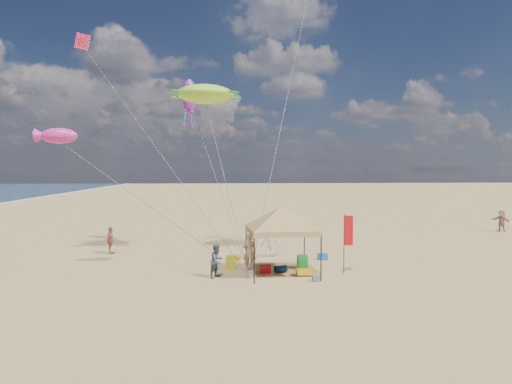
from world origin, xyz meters
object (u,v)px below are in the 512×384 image
at_px(canopy_tent, 281,209).
at_px(feather_flag, 347,234).
at_px(beach_cart, 306,272).
at_px(chair_green, 302,262).
at_px(cooler_red, 265,269).
at_px(person_far_a, 110,240).
at_px(person_near_c, 270,242).
at_px(chair_yellow, 231,262).
at_px(person_near_a, 249,252).
at_px(person_near_b, 217,261).
at_px(cooler_blue, 323,257).
at_px(person_far_c, 501,221).

xyz_separation_m(canopy_tent, feather_flag, (3.30, -0.09, -1.27)).
height_order(canopy_tent, beach_cart, canopy_tent).
bearing_deg(chair_green, cooler_red, -158.21).
relative_size(beach_cart, person_far_a, 0.54).
xyz_separation_m(feather_flag, person_near_c, (-3.35, 4.50, -1.08)).
relative_size(chair_green, beach_cart, 0.78).
bearing_deg(feather_flag, chair_yellow, 166.42).
height_order(person_near_a, person_near_c, person_near_a).
xyz_separation_m(beach_cart, person_near_b, (-4.32, 0.02, 0.61)).
distance_m(canopy_tent, cooler_red, 3.17).
distance_m(person_near_c, person_far_a, 9.81).
bearing_deg(cooler_red, beach_cart, -21.15).
xyz_separation_m(chair_green, person_near_b, (-4.44, -1.54, 0.46)).
relative_size(cooler_blue, person_near_b, 0.33).
relative_size(feather_flag, person_near_b, 1.83).
height_order(canopy_tent, person_near_c, canopy_tent).
relative_size(cooler_red, person_far_c, 0.29).
xyz_separation_m(feather_flag, person_far_a, (-13.04, 6.06, -1.14)).
distance_m(person_near_c, person_far_c, 22.16).
bearing_deg(beach_cart, person_near_b, 179.77).
bearing_deg(cooler_red, person_far_a, 147.82).
height_order(cooler_blue, chair_yellow, chair_yellow).
relative_size(canopy_tent, person_near_b, 3.91).
relative_size(cooler_red, chair_green, 0.77).
distance_m(cooler_red, person_near_b, 2.59).
height_order(person_near_a, person_near_b, person_near_a).
xyz_separation_m(cooler_red, beach_cart, (1.91, -0.74, 0.01)).
height_order(cooler_blue, person_far_a, person_far_a).
bearing_deg(person_near_b, beach_cart, -52.31).
distance_m(feather_flag, beach_cart, 2.81).
distance_m(feather_flag, chair_yellow, 6.17).
distance_m(cooler_blue, person_near_a, 4.99).
bearing_deg(person_far_a, person_near_a, -142.02).
bearing_deg(person_near_c, feather_flag, 137.90).
xyz_separation_m(chair_yellow, person_far_c, (22.80, 11.82, 0.57)).
bearing_deg(beach_cart, person_near_c, 103.94).
xyz_separation_m(feather_flag, person_near_a, (-4.82, 0.99, -1.03)).
xyz_separation_m(chair_green, beach_cart, (-0.13, -1.55, -0.15)).
bearing_deg(person_near_b, person_near_c, 4.90).
distance_m(chair_yellow, person_far_a, 8.64).
height_order(canopy_tent, cooler_blue, canopy_tent).
bearing_deg(person_far_c, cooler_red, -78.64).
xyz_separation_m(cooler_red, person_near_a, (-0.76, 0.57, 0.76)).
relative_size(chair_green, person_near_c, 0.39).
height_order(feather_flag, chair_green, feather_flag).
bearing_deg(cooler_red, person_near_a, 142.82).
bearing_deg(person_near_a, person_far_a, -28.54).
distance_m(feather_flag, person_near_c, 5.71).
bearing_deg(person_near_a, person_near_b, 41.26).
bearing_deg(beach_cart, canopy_tent, 159.93).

